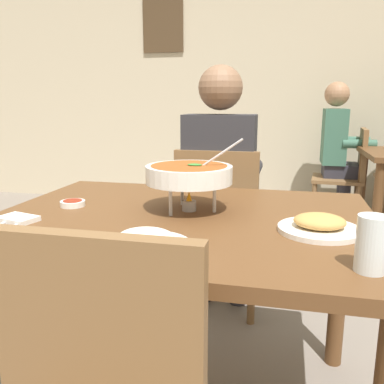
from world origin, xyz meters
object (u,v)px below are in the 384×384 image
at_px(chair_diner_main, 219,222).
at_px(sauce_dish, 73,203).
at_px(drink_glass, 372,247).
at_px(dining_table_main, 182,245).
at_px(rice_plate, 146,242).
at_px(patron_bg_middle, 338,144).
at_px(appetizer_plate, 319,225).
at_px(chair_bg_middle, 348,172).
at_px(curry_bowl, 189,175).
at_px(diner_main, 220,177).

xyz_separation_m(chair_diner_main, sauce_dish, (-0.42, -0.74, 0.26)).
bearing_deg(drink_glass, dining_table_main, 146.35).
bearing_deg(sauce_dish, rice_plate, -41.94).
bearing_deg(patron_bg_middle, rice_plate, -104.67).
xyz_separation_m(rice_plate, patron_bg_middle, (0.80, 3.05, -0.03)).
bearing_deg(appetizer_plate, patron_bg_middle, 82.81).
distance_m(chair_diner_main, chair_bg_middle, 2.06).
xyz_separation_m(curry_bowl, appetizer_plate, (0.43, -0.15, -0.11)).
bearing_deg(diner_main, rice_plate, -90.51).
bearing_deg(chair_diner_main, curry_bowl, -89.37).
bearing_deg(appetizer_plate, diner_main, 116.08).
relative_size(chair_diner_main, diner_main, 0.69).
xyz_separation_m(chair_diner_main, diner_main, (0.00, 0.03, 0.24)).
height_order(chair_diner_main, drink_glass, chair_diner_main).
height_order(rice_plate, drink_glass, drink_glass).
height_order(chair_diner_main, chair_bg_middle, same).
xyz_separation_m(curry_bowl, drink_glass, (0.52, -0.42, -0.07)).
relative_size(chair_diner_main, curry_bowl, 2.71).
bearing_deg(rice_plate, chair_diner_main, 89.48).
bearing_deg(curry_bowl, rice_plate, -92.53).
bearing_deg(dining_table_main, patron_bg_middle, 73.81).
height_order(dining_table_main, rice_plate, rice_plate).
distance_m(dining_table_main, drink_glass, 0.65).
height_order(appetizer_plate, sauce_dish, appetizer_plate).
height_order(dining_table_main, chair_bg_middle, chair_bg_middle).
bearing_deg(chair_bg_middle, rice_plate, -106.85).
bearing_deg(rice_plate, patron_bg_middle, 75.33).
xyz_separation_m(chair_diner_main, drink_glass, (0.53, -1.13, 0.31)).
xyz_separation_m(dining_table_main, rice_plate, (-0.01, -0.33, 0.12)).
relative_size(dining_table_main, curry_bowl, 3.83).
bearing_deg(drink_glass, chair_bg_middle, 83.09).
bearing_deg(patron_bg_middle, chair_diner_main, -112.16).
height_order(diner_main, rice_plate, diner_main).
height_order(rice_plate, appetizer_plate, same).
relative_size(diner_main, patron_bg_middle, 1.00).
distance_m(sauce_dish, drink_glass, 1.03).
bearing_deg(appetizer_plate, chair_diner_main, 116.94).
xyz_separation_m(dining_table_main, chair_bg_middle, (0.89, 2.63, -0.14)).
bearing_deg(patron_bg_middle, appetizer_plate, -97.19).
bearing_deg(curry_bowl, sauce_dish, -175.45).
distance_m(chair_diner_main, diner_main, 0.24).
xyz_separation_m(chair_diner_main, rice_plate, (-0.01, -1.11, 0.27)).
relative_size(dining_table_main, appetizer_plate, 5.30).
height_order(curry_bowl, rice_plate, curry_bowl).
bearing_deg(appetizer_plate, drink_glass, -71.51).
relative_size(diner_main, sauce_dish, 14.56).
bearing_deg(drink_glass, appetizer_plate, 108.49).
relative_size(dining_table_main, drink_glass, 9.79).
height_order(rice_plate, chair_bg_middle, chair_bg_middle).
relative_size(curry_bowl, chair_bg_middle, 0.37).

